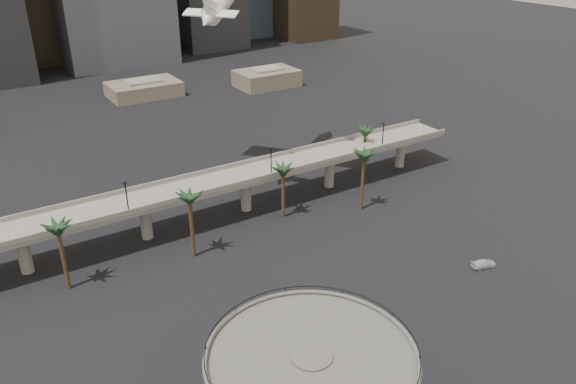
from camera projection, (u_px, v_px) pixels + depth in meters
overpass at (197, 191)px, 112.12m from camera, size 130.00×9.30×14.70m
palm_trees at (266, 174)px, 110.04m from camera, size 76.40×18.40×14.00m
low_buildings at (107, 100)px, 183.63m from camera, size 135.00×27.50×6.80m
car_a at (317, 301)px, 90.60m from camera, size 4.28×2.24×1.39m
car_b at (306, 306)px, 89.35m from camera, size 4.72×2.34×1.49m
car_c at (484, 264)px, 100.49m from camera, size 5.07×3.09×1.37m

